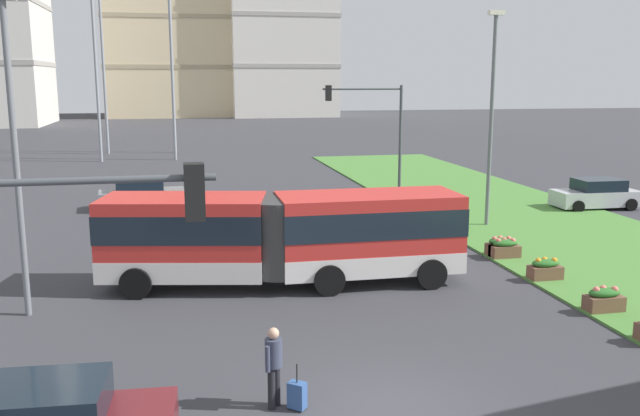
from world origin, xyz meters
name	(u,v)px	position (x,y,z in m)	size (l,w,h in m)	color
ground_plane	(388,409)	(0.00, 0.00, 0.00)	(260.00, 260.00, 0.00)	#38383D
grass_median	(616,255)	(12.34, 10.00, 0.04)	(10.00, 70.00, 0.08)	#4C8438
articulated_bus	(284,236)	(-0.77, 9.07, 1.65)	(12.00, 3.81, 3.00)	red
car_silver_hatch	(596,194)	(17.38, 18.93, 0.75)	(4.44, 2.10, 1.58)	#B7BABF
car_grey_wagon	(142,195)	(-6.04, 23.83, 0.75)	(4.56, 2.38, 1.58)	slate
pedestrian_crossing	(274,362)	(-2.30, 0.59, 1.00)	(0.40, 0.48, 1.74)	black
rolling_suitcase	(297,395)	(-1.85, 0.39, 0.31)	(0.43, 0.41, 0.97)	#335693
flower_planter_1	(604,299)	(7.94, 4.34, 0.43)	(1.10, 0.56, 0.74)	brown
flower_planter_2	(545,269)	(7.94, 7.61, 0.43)	(1.10, 0.56, 0.74)	brown
flower_planter_3	(505,248)	(7.94, 10.53, 0.43)	(1.10, 0.56, 0.74)	brown
flower_planter_4	(501,246)	(7.94, 10.86, 0.43)	(1.10, 0.56, 0.74)	brown
flower_planter_5	(451,220)	(7.94, 15.80, 0.43)	(1.10, 0.56, 0.74)	brown
traffic_light_near_left	(28,292)	(-6.14, -3.00, 3.89)	(4.02, 0.28, 5.60)	#474C51
traffic_light_far_right	(376,124)	(6.18, 22.00, 4.41)	(4.31, 0.28, 6.42)	#474C51
streetlight_left	(14,145)	(-8.50, 7.61, 4.95)	(0.70, 0.28, 9.01)	slate
streetlight_median	(492,111)	(9.84, 16.09, 5.30)	(0.70, 0.28, 9.69)	slate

